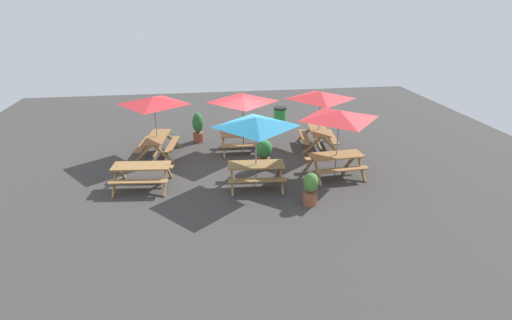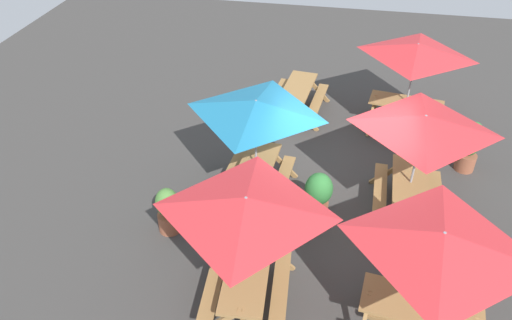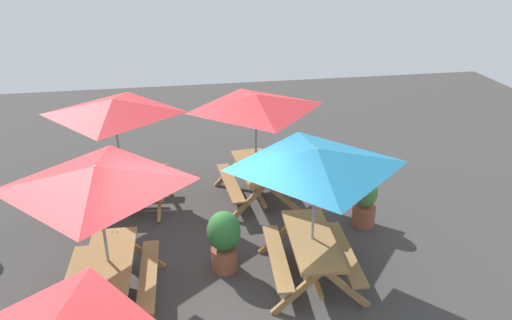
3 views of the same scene
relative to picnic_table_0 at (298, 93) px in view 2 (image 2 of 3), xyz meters
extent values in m
plane|color=#3D3A38|center=(3.47, 1.27, -0.56)|extent=(24.00, 24.00, 0.00)
cube|color=olive|center=(0.00, 0.00, 0.18)|extent=(1.86, 0.88, 0.05)
cube|color=olive|center=(-0.06, -0.55, -0.11)|extent=(1.82, 0.44, 0.04)
cube|color=olive|center=(0.06, 0.55, -0.11)|extent=(1.82, 0.44, 0.04)
cube|color=olive|center=(-0.81, -0.28, -0.19)|extent=(0.14, 0.80, 0.81)
cube|color=olive|center=(-0.74, 0.44, -0.19)|extent=(0.14, 0.80, 0.81)
cube|color=olive|center=(0.74, -0.44, -0.19)|extent=(0.14, 0.80, 0.81)
cube|color=olive|center=(0.81, 0.28, -0.19)|extent=(0.14, 0.80, 0.81)
cube|color=olive|center=(0.00, 0.00, -0.34)|extent=(1.56, 0.23, 0.06)
cube|color=olive|center=(6.41, -0.01, 0.18)|extent=(1.84, 0.82, 0.05)
cube|color=olive|center=(6.45, -0.56, -0.11)|extent=(1.81, 0.39, 0.04)
cube|color=olive|center=(6.38, 0.53, -0.11)|extent=(1.81, 0.39, 0.04)
cube|color=olive|center=(5.66, -0.43, -0.19)|extent=(0.12, 0.80, 0.81)
cube|color=olive|center=(5.61, 0.30, -0.19)|extent=(0.12, 0.80, 0.81)
cube|color=olive|center=(6.41, -0.01, -0.34)|extent=(1.56, 0.18, 0.06)
cylinder|color=gray|center=(6.41, -0.01, 0.59)|extent=(0.04, 0.04, 2.30)
pyramid|color=red|center=(6.41, -0.01, 1.60)|extent=(2.14, 2.14, 0.28)
cube|color=olive|center=(3.62, -0.42, 0.18)|extent=(1.84, 0.82, 0.05)
cube|color=olive|center=(3.58, -0.97, -0.11)|extent=(1.81, 0.38, 0.04)
cube|color=olive|center=(3.65, 0.13, -0.11)|extent=(1.81, 0.38, 0.04)
cube|color=olive|center=(2.81, -0.73, -0.19)|extent=(0.11, 0.80, 0.81)
cube|color=olive|center=(2.86, 0.00, -0.19)|extent=(0.11, 0.80, 0.81)
cube|color=olive|center=(4.37, -0.83, -0.19)|extent=(0.11, 0.80, 0.81)
cube|color=olive|center=(4.42, -0.10, -0.19)|extent=(0.11, 0.80, 0.81)
cube|color=olive|center=(3.62, -0.42, -0.34)|extent=(1.56, 0.17, 0.06)
cylinder|color=gray|center=(3.62, -0.42, 0.59)|extent=(0.04, 0.04, 2.30)
pyramid|color=teal|center=(3.62, -0.42, 1.60)|extent=(2.13, 2.13, 0.28)
cube|color=olive|center=(0.27, 2.77, 0.18)|extent=(0.95, 1.88, 0.05)
cube|color=olive|center=(0.81, 2.69, -0.11)|extent=(0.52, 1.82, 0.04)
cube|color=olive|center=(-0.28, 2.85, -0.11)|extent=(0.52, 1.82, 0.04)
cube|color=olive|center=(0.51, 1.95, -0.19)|extent=(0.80, 0.18, 0.81)
cube|color=olive|center=(-0.21, 2.06, -0.19)|extent=(0.80, 0.18, 0.81)
cube|color=olive|center=(0.74, 3.49, -0.19)|extent=(0.80, 0.18, 0.81)
cube|color=olive|center=(0.02, 3.60, -0.19)|extent=(0.80, 0.18, 0.81)
cube|color=olive|center=(0.27, 2.77, -0.34)|extent=(0.30, 1.55, 0.06)
cylinder|color=gray|center=(0.27, 2.77, 0.59)|extent=(0.04, 0.04, 2.30)
pyramid|color=red|center=(0.27, 2.77, 1.60)|extent=(2.27, 2.27, 0.28)
cube|color=olive|center=(3.56, 2.70, 0.18)|extent=(1.82, 0.77, 0.05)
cube|color=olive|center=(3.54, 2.15, -0.11)|extent=(1.81, 0.33, 0.04)
cube|color=olive|center=(3.58, 3.25, -0.11)|extent=(1.81, 0.33, 0.04)
cube|color=olive|center=(2.77, 2.37, -0.19)|extent=(0.09, 0.80, 0.81)
cube|color=olive|center=(2.80, 3.10, -0.19)|extent=(0.09, 0.80, 0.81)
cube|color=olive|center=(4.33, 2.31, -0.19)|extent=(0.09, 0.80, 0.81)
cube|color=olive|center=(4.36, 3.04, -0.19)|extent=(0.09, 0.80, 0.81)
cube|color=olive|center=(3.56, 2.70, -0.34)|extent=(1.56, 0.13, 0.06)
cylinder|color=gray|center=(3.56, 2.70, 0.59)|extent=(0.04, 0.04, 2.30)
pyramid|color=red|center=(3.56, 2.70, 1.60)|extent=(2.07, 2.07, 0.28)
cube|color=olive|center=(6.60, 2.71, 0.18)|extent=(0.91, 1.87, 0.05)
cube|color=olive|center=(6.06, 2.78, -0.11)|extent=(0.48, 1.82, 0.04)
cube|color=olive|center=(6.15, 1.98, -0.19)|extent=(0.80, 0.16, 0.81)
cube|color=olive|center=(6.34, 3.53, -0.19)|extent=(0.80, 0.16, 0.81)
cylinder|color=gray|center=(6.60, 2.71, 0.59)|extent=(0.04, 0.04, 2.30)
pyramid|color=red|center=(6.60, 2.71, 1.60)|extent=(2.23, 2.23, 0.28)
cylinder|color=#935138|center=(1.82, 4.10, -0.36)|extent=(0.44, 0.44, 0.40)
ellipsoid|color=#2D7233|center=(1.82, 4.10, 0.26)|extent=(0.45, 0.45, 0.85)
cylinder|color=#935138|center=(5.02, -1.87, -0.36)|extent=(0.44, 0.44, 0.40)
ellipsoid|color=#4C7F38|center=(5.02, -1.87, 0.14)|extent=(0.45, 0.45, 0.61)
cylinder|color=#935138|center=(4.10, 0.93, -0.36)|extent=(0.44, 0.44, 0.40)
ellipsoid|color=#2D7233|center=(4.10, 0.93, 0.18)|extent=(0.55, 0.55, 0.68)
camera|label=1|loc=(1.94, -11.98, 5.20)|focal=28.00mm
camera|label=2|loc=(11.73, 1.18, 6.39)|focal=35.00mm
camera|label=3|loc=(-2.78, 1.63, 4.58)|focal=35.00mm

